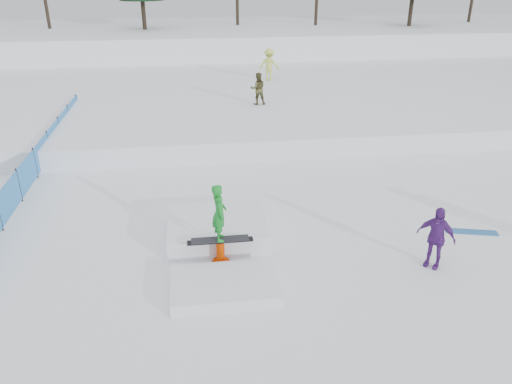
{
  "coord_description": "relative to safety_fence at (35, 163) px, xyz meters",
  "views": [
    {
      "loc": [
        -1.19,
        -10.21,
        6.75
      ],
      "look_at": [
        0.5,
        2.0,
        1.1
      ],
      "focal_mm": 35.0,
      "sensor_mm": 36.0,
      "label": 1
    }
  ],
  "objects": [
    {
      "name": "ground",
      "position": [
        6.5,
        -6.6,
        -0.55
      ],
      "size": [
        120.0,
        120.0,
        0.0
      ],
      "primitive_type": "plane",
      "color": "white"
    },
    {
      "name": "safety_fence",
      "position": [
        0.0,
        0.0,
        0.0
      ],
      "size": [
        0.05,
        16.0,
        1.1
      ],
      "color": "#317CC3",
      "rests_on": "ground"
    },
    {
      "name": "loose_board_teal",
      "position": [
        12.86,
        -5.69,
        -0.54
      ],
      "size": [
        1.42,
        0.63,
        0.03
      ],
      "primitive_type": "cube",
      "rotation": [
        0.0,
        0.0,
        -0.26
      ],
      "color": "#255D97",
      "rests_on": "ground"
    },
    {
      "name": "jib_rail_feature",
      "position": [
        5.89,
        -5.72,
        -0.25
      ],
      "size": [
        2.6,
        4.4,
        2.11
      ],
      "color": "white",
      "rests_on": "ground"
    },
    {
      "name": "spectator_purple",
      "position": [
        11.0,
        -7.1,
        0.24
      ],
      "size": [
        0.94,
        0.92,
        1.59
      ],
      "primitive_type": "imported",
      "rotation": [
        0.0,
        0.0,
        -0.75
      ],
      "color": "#55237C",
      "rests_on": "ground"
    },
    {
      "name": "walker_ygreen",
      "position": [
        9.9,
        10.93,
        1.11
      ],
      "size": [
        1.26,
        0.98,
        1.72
      ],
      "primitive_type": "imported",
      "rotation": [
        0.0,
        0.0,
        2.8
      ],
      "color": "#C1D34B",
      "rests_on": "snow_midrise"
    },
    {
      "name": "snow_midrise",
      "position": [
        6.5,
        9.4,
        -0.15
      ],
      "size": [
        50.0,
        18.0,
        0.8
      ],
      "primitive_type": "cube",
      "color": "white",
      "rests_on": "ground"
    },
    {
      "name": "snow_berm",
      "position": [
        6.5,
        23.4,
        0.65
      ],
      "size": [
        60.0,
        14.0,
        2.4
      ],
      "primitive_type": "cube",
      "color": "white",
      "rests_on": "ground"
    },
    {
      "name": "walker_olive",
      "position": [
        8.53,
        5.76,
        0.98
      ],
      "size": [
        0.72,
        0.57,
        1.46
      ],
      "primitive_type": "imported",
      "rotation": [
        0.0,
        0.0,
        3.16
      ],
      "color": "#464421",
      "rests_on": "snow_midrise"
    }
  ]
}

